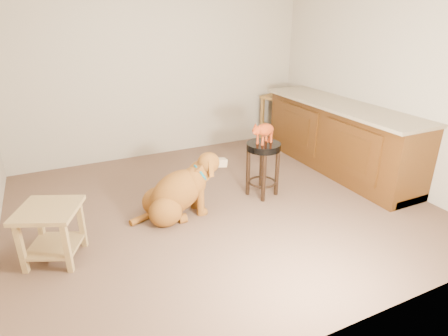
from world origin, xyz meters
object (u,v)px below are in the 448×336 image
padded_stool (263,159)px  tabby_kitten (264,131)px  wood_stool (277,118)px  side_table (51,226)px  golden_retriever (178,193)px

padded_stool → tabby_kitten: size_ratio=1.60×
padded_stool → wood_stool: 2.07m
wood_stool → side_table: size_ratio=1.20×
wood_stool → side_table: wood_stool is taller
padded_stool → golden_retriever: golden_retriever is taller
golden_retriever → padded_stool: bearing=2.3°
side_table → golden_retriever: (1.25, 0.26, -0.07)m
side_table → wood_stool: bearing=28.6°
side_table → tabby_kitten: (2.32, 0.31, 0.47)m
side_table → golden_retriever: golden_retriever is taller
padded_stool → side_table: padded_stool is taller
wood_stool → tabby_kitten: tabby_kitten is taller
wood_stool → padded_stool: bearing=-127.4°
wood_stool → tabby_kitten: bearing=-127.6°
wood_stool → tabby_kitten: 2.12m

